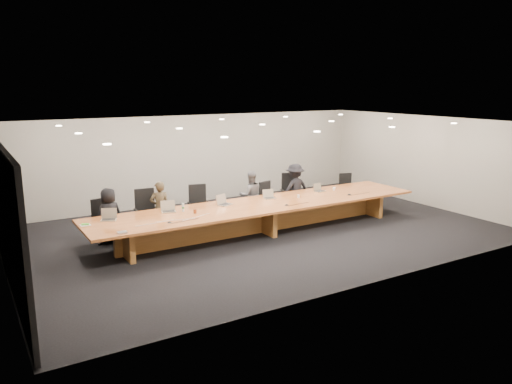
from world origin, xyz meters
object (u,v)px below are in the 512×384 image
at_px(conference_table, 262,212).
at_px(chair_mid_left, 199,205).
at_px(mic_center, 287,205).
at_px(person_b, 160,208).
at_px(chair_far_right, 348,189).
at_px(person_c, 251,195).
at_px(chair_far_left, 105,220).
at_px(amber_mug, 195,211).
at_px(laptop_d, 270,194).
at_px(laptop_e, 320,187).
at_px(water_bottle, 183,208).
at_px(chair_right, 292,193).
at_px(mic_right, 349,194).
at_px(laptop_a, 108,215).
at_px(mic_left, 169,222).
at_px(chair_left, 147,212).
at_px(av_box, 122,232).
at_px(laptop_b, 168,207).
at_px(person_a, 109,215).
at_px(person_d, 295,189).
at_px(paper_cup_far, 334,189).
at_px(laptop_c, 225,200).
at_px(paper_cup_near, 298,196).
at_px(chair_mid_right, 270,199).

xyz_separation_m(conference_table, chair_mid_left, (-1.15, 1.35, 0.04)).
bearing_deg(mic_center, person_b, 149.62).
relative_size(chair_far_right, person_c, 0.73).
height_order(chair_far_left, chair_mid_left, chair_mid_left).
height_order(chair_mid_left, amber_mug, chair_mid_left).
height_order(laptop_d, laptop_e, laptop_d).
height_order(chair_mid_left, water_bottle, chair_mid_left).
height_order(chair_right, mic_right, chair_right).
distance_m(laptop_a, mic_left, 1.42).
xyz_separation_m(chair_left, person_c, (3.01, -0.02, 0.10)).
relative_size(chair_right, laptop_a, 3.47).
height_order(chair_far_left, av_box, chair_far_left).
height_order(person_b, av_box, person_b).
height_order(chair_right, mic_center, chair_right).
bearing_deg(amber_mug, laptop_b, 138.79).
bearing_deg(person_b, person_a, 11.46).
bearing_deg(mic_left, chair_mid_left, 49.52).
relative_size(chair_right, av_box, 6.07).
distance_m(chair_mid_left, person_d, 3.01).
height_order(paper_cup_far, av_box, paper_cup_far).
relative_size(person_c, laptop_e, 4.63).
distance_m(chair_left, laptop_b, 0.92).
xyz_separation_m(conference_table, laptop_d, (0.48, 0.39, 0.35)).
distance_m(person_c, person_d, 1.47).
distance_m(chair_far_left, chair_mid_left, 2.55).
bearing_deg(mic_left, person_c, 29.07).
distance_m(chair_far_left, chair_far_right, 7.61).
height_order(water_bottle, paper_cup_far, water_bottle).
bearing_deg(laptop_c, chair_far_right, -12.64).
bearing_deg(av_box, person_c, 29.20).
bearing_deg(person_b, chair_left, -10.33).
xyz_separation_m(laptop_d, paper_cup_near, (0.71, -0.32, -0.08)).
bearing_deg(chair_right, paper_cup_near, -100.02).
bearing_deg(laptop_e, laptop_b, 170.29).
distance_m(chair_far_right, person_a, 7.52).
relative_size(person_b, mic_center, 12.29).
distance_m(chair_mid_right, laptop_c, 2.09).
relative_size(person_b, av_box, 7.11).
height_order(person_b, person_d, person_d).
height_order(chair_left, av_box, chair_left).
height_order(laptop_a, paper_cup_far, laptop_a).
bearing_deg(conference_table, mic_right, -8.24).
height_order(person_b, laptop_e, person_b).
bearing_deg(mic_right, chair_left, 162.52).
distance_m(amber_mug, mic_center, 2.36).
xyz_separation_m(chair_far_left, chair_far_right, (7.61, -0.08, -0.03)).
bearing_deg(amber_mug, mic_right, -4.74).
xyz_separation_m(chair_far_left, mic_right, (6.30, -1.63, 0.23)).
bearing_deg(person_b, laptop_e, -177.25).
relative_size(chair_far_right, av_box, 5.17).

